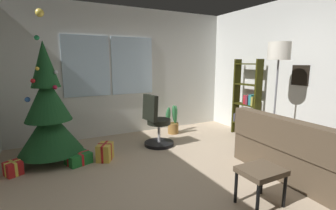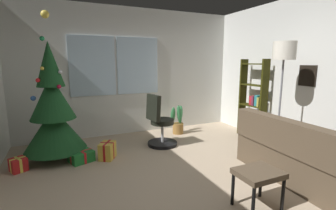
{
  "view_description": "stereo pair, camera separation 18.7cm",
  "coord_description": "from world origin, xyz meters",
  "px_view_note": "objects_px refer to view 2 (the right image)",
  "views": [
    {
      "loc": [
        -1.62,
        -2.36,
        1.57
      ],
      "look_at": [
        -0.11,
        0.54,
        0.98
      ],
      "focal_mm": 25.65,
      "sensor_mm": 36.0,
      "label": 1
    },
    {
      "loc": [
        -1.45,
        -2.44,
        1.57
      ],
      "look_at": [
        -0.11,
        0.54,
        0.98
      ],
      "focal_mm": 25.65,
      "sensor_mm": 36.0,
      "label": 2
    }
  ],
  "objects_px": {
    "office_chair": "(160,126)",
    "bookshelf": "(253,104)",
    "gift_box_red": "(18,165)",
    "floor_lamp": "(284,60)",
    "couch": "(321,161)",
    "holiday_tree": "(53,112)",
    "potted_plant": "(178,122)",
    "gift_box_green": "(81,156)",
    "footstool": "(258,176)",
    "gift_box_gold": "(107,151)"
  },
  "relations": [
    {
      "from": "holiday_tree",
      "to": "gift_box_red",
      "type": "bearing_deg",
      "value": -151.5
    },
    {
      "from": "office_chair",
      "to": "couch",
      "type": "bearing_deg",
      "value": -57.69
    },
    {
      "from": "holiday_tree",
      "to": "gift_box_green",
      "type": "height_order",
      "value": "holiday_tree"
    },
    {
      "from": "couch",
      "to": "bookshelf",
      "type": "height_order",
      "value": "bookshelf"
    },
    {
      "from": "gift_box_green",
      "to": "potted_plant",
      "type": "distance_m",
      "value": 2.22
    },
    {
      "from": "footstool",
      "to": "potted_plant",
      "type": "height_order",
      "value": "potted_plant"
    },
    {
      "from": "holiday_tree",
      "to": "office_chair",
      "type": "height_order",
      "value": "holiday_tree"
    },
    {
      "from": "footstool",
      "to": "office_chair",
      "type": "relative_size",
      "value": 0.47
    },
    {
      "from": "bookshelf",
      "to": "gift_box_red",
      "type": "bearing_deg",
      "value": 178.27
    },
    {
      "from": "gift_box_green",
      "to": "floor_lamp",
      "type": "height_order",
      "value": "floor_lamp"
    },
    {
      "from": "gift_box_gold",
      "to": "floor_lamp",
      "type": "distance_m",
      "value": 3.16
    },
    {
      "from": "holiday_tree",
      "to": "footstool",
      "type": "bearing_deg",
      "value": -50.05
    },
    {
      "from": "gift_box_gold",
      "to": "potted_plant",
      "type": "height_order",
      "value": "potted_plant"
    },
    {
      "from": "gift_box_green",
      "to": "footstool",
      "type": "bearing_deg",
      "value": -51.95
    },
    {
      "from": "gift_box_red",
      "to": "bookshelf",
      "type": "distance_m",
      "value": 4.3
    },
    {
      "from": "gift_box_red",
      "to": "holiday_tree",
      "type": "bearing_deg",
      "value": 28.5
    },
    {
      "from": "gift_box_red",
      "to": "floor_lamp",
      "type": "relative_size",
      "value": 0.14
    },
    {
      "from": "footstool",
      "to": "potted_plant",
      "type": "relative_size",
      "value": 0.71
    },
    {
      "from": "gift_box_red",
      "to": "gift_box_gold",
      "type": "height_order",
      "value": "gift_box_gold"
    },
    {
      "from": "holiday_tree",
      "to": "gift_box_green",
      "type": "distance_m",
      "value": 0.84
    },
    {
      "from": "couch",
      "to": "holiday_tree",
      "type": "relative_size",
      "value": 0.84
    },
    {
      "from": "footstool",
      "to": "holiday_tree",
      "type": "xyz_separation_m",
      "value": [
        -1.99,
        2.38,
        0.42
      ]
    },
    {
      "from": "gift_box_gold",
      "to": "footstool",
      "type": "bearing_deg",
      "value": -58.88
    },
    {
      "from": "holiday_tree",
      "to": "bookshelf",
      "type": "xyz_separation_m",
      "value": [
        3.75,
        -0.4,
        -0.07
      ]
    },
    {
      "from": "holiday_tree",
      "to": "gift_box_gold",
      "type": "distance_m",
      "value": 1.05
    },
    {
      "from": "office_chair",
      "to": "bookshelf",
      "type": "bearing_deg",
      "value": -8.44
    },
    {
      "from": "gift_box_green",
      "to": "floor_lamp",
      "type": "relative_size",
      "value": 0.22
    },
    {
      "from": "couch",
      "to": "gift_box_gold",
      "type": "height_order",
      "value": "couch"
    },
    {
      "from": "couch",
      "to": "bookshelf",
      "type": "bearing_deg",
      "value": 72.7
    },
    {
      "from": "office_chair",
      "to": "gift_box_green",
      "type": "bearing_deg",
      "value": -172.98
    },
    {
      "from": "holiday_tree",
      "to": "potted_plant",
      "type": "distance_m",
      "value": 2.54
    },
    {
      "from": "bookshelf",
      "to": "floor_lamp",
      "type": "xyz_separation_m",
      "value": [
        -0.4,
        -1.01,
        0.89
      ]
    },
    {
      "from": "couch",
      "to": "office_chair",
      "type": "bearing_deg",
      "value": 122.31
    },
    {
      "from": "holiday_tree",
      "to": "gift_box_red",
      "type": "xyz_separation_m",
      "value": [
        -0.51,
        -0.28,
        -0.69
      ]
    },
    {
      "from": "footstool",
      "to": "potted_plant",
      "type": "distance_m",
      "value": 2.87
    },
    {
      "from": "office_chair",
      "to": "footstool",
      "type": "bearing_deg",
      "value": -84.76
    },
    {
      "from": "gift_box_green",
      "to": "potted_plant",
      "type": "height_order",
      "value": "potted_plant"
    },
    {
      "from": "footstool",
      "to": "gift_box_red",
      "type": "bearing_deg",
      "value": 139.94
    },
    {
      "from": "footstool",
      "to": "potted_plant",
      "type": "bearing_deg",
      "value": 80.91
    },
    {
      "from": "gift_box_red",
      "to": "office_chair",
      "type": "height_order",
      "value": "office_chair"
    },
    {
      "from": "office_chair",
      "to": "floor_lamp",
      "type": "xyz_separation_m",
      "value": [
        1.56,
        -1.31,
        1.21
      ]
    },
    {
      "from": "gift_box_red",
      "to": "floor_lamp",
      "type": "distance_m",
      "value": 4.29
    },
    {
      "from": "footstool",
      "to": "office_chair",
      "type": "distance_m",
      "value": 2.27
    },
    {
      "from": "couch",
      "to": "holiday_tree",
      "type": "distance_m",
      "value": 3.93
    },
    {
      "from": "bookshelf",
      "to": "gift_box_green",
      "type": "bearing_deg",
      "value": 178.04
    },
    {
      "from": "couch",
      "to": "office_chair",
      "type": "xyz_separation_m",
      "value": [
        -1.38,
        2.18,
        0.09
      ]
    },
    {
      "from": "couch",
      "to": "gift_box_gold",
      "type": "bearing_deg",
      "value": 140.88
    },
    {
      "from": "gift_box_gold",
      "to": "potted_plant",
      "type": "xyz_separation_m",
      "value": [
        1.68,
        0.79,
        0.13
      ]
    },
    {
      "from": "couch",
      "to": "gift_box_green",
      "type": "distance_m",
      "value": 3.45
    },
    {
      "from": "office_chair",
      "to": "floor_lamp",
      "type": "distance_m",
      "value": 2.37
    }
  ]
}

